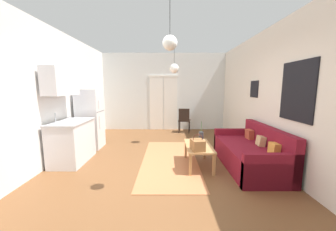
{
  "coord_description": "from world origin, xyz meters",
  "views": [
    {
      "loc": [
        0.15,
        -3.43,
        1.62
      ],
      "look_at": [
        0.13,
        1.12,
        0.95
      ],
      "focal_mm": 20.38,
      "sensor_mm": 36.0,
      "label": 1
    }
  ],
  "objects_px": {
    "accent_chair": "(185,119)",
    "pendant_lamp_far": "(175,68)",
    "refrigerator": "(91,119)",
    "couch": "(252,154)",
    "pendant_lamp_near": "(171,43)",
    "bamboo_vase": "(202,138)",
    "coffee_table": "(199,148)",
    "handbag": "(198,145)"
  },
  "relations": [
    {
      "from": "bamboo_vase",
      "to": "handbag",
      "type": "distance_m",
      "value": 0.42
    },
    {
      "from": "bamboo_vase",
      "to": "pendant_lamp_near",
      "type": "relative_size",
      "value": 0.62
    },
    {
      "from": "accent_chair",
      "to": "pendant_lamp_near",
      "type": "distance_m",
      "value": 4.44
    },
    {
      "from": "couch",
      "to": "bamboo_vase",
      "type": "xyz_separation_m",
      "value": [
        -1.03,
        0.11,
        0.3
      ]
    },
    {
      "from": "handbag",
      "to": "pendant_lamp_far",
      "type": "relative_size",
      "value": 0.35
    },
    {
      "from": "refrigerator",
      "to": "pendant_lamp_far",
      "type": "xyz_separation_m",
      "value": [
        2.25,
        0.25,
        1.34
      ]
    },
    {
      "from": "pendant_lamp_far",
      "to": "handbag",
      "type": "bearing_deg",
      "value": -78.08
    },
    {
      "from": "coffee_table",
      "to": "handbag",
      "type": "height_order",
      "value": "handbag"
    },
    {
      "from": "handbag",
      "to": "couch",
      "type": "bearing_deg",
      "value": 14.05
    },
    {
      "from": "handbag",
      "to": "pendant_lamp_near",
      "type": "relative_size",
      "value": 0.4
    },
    {
      "from": "bamboo_vase",
      "to": "refrigerator",
      "type": "bearing_deg",
      "value": 156.94
    },
    {
      "from": "bamboo_vase",
      "to": "accent_chair",
      "type": "bearing_deg",
      "value": 92.07
    },
    {
      "from": "pendant_lamp_near",
      "to": "coffee_table",
      "type": "bearing_deg",
      "value": 61.09
    },
    {
      "from": "couch",
      "to": "pendant_lamp_near",
      "type": "distance_m",
      "value": 2.78
    },
    {
      "from": "handbag",
      "to": "pendant_lamp_near",
      "type": "xyz_separation_m",
      "value": [
        -0.53,
        -0.77,
        1.66
      ]
    },
    {
      "from": "couch",
      "to": "pendant_lamp_near",
      "type": "bearing_deg",
      "value": -148.0
    },
    {
      "from": "couch",
      "to": "pendant_lamp_far",
      "type": "xyz_separation_m",
      "value": [
        -1.55,
        1.54,
        1.85
      ]
    },
    {
      "from": "couch",
      "to": "accent_chair",
      "type": "xyz_separation_m",
      "value": [
        -1.13,
        3.0,
        0.22
      ]
    },
    {
      "from": "couch",
      "to": "pendant_lamp_far",
      "type": "relative_size",
      "value": 2.14
    },
    {
      "from": "coffee_table",
      "to": "pendant_lamp_near",
      "type": "xyz_separation_m",
      "value": [
        -0.6,
        -1.09,
        1.83
      ]
    },
    {
      "from": "pendant_lamp_near",
      "to": "pendant_lamp_far",
      "type": "distance_m",
      "value": 2.6
    },
    {
      "from": "refrigerator",
      "to": "accent_chair",
      "type": "bearing_deg",
      "value": 32.75
    },
    {
      "from": "coffee_table",
      "to": "bamboo_vase",
      "type": "xyz_separation_m",
      "value": [
        0.06,
        0.07,
        0.19
      ]
    },
    {
      "from": "couch",
      "to": "refrigerator",
      "type": "distance_m",
      "value": 4.04
    },
    {
      "from": "refrigerator",
      "to": "pendant_lamp_near",
      "type": "xyz_separation_m",
      "value": [
        2.11,
        -2.34,
        1.43
      ]
    },
    {
      "from": "bamboo_vase",
      "to": "accent_chair",
      "type": "relative_size",
      "value": 0.54
    },
    {
      "from": "pendant_lamp_far",
      "to": "couch",
      "type": "bearing_deg",
      "value": -44.89
    },
    {
      "from": "coffee_table",
      "to": "handbag",
      "type": "xyz_separation_m",
      "value": [
        -0.07,
        -0.33,
        0.16
      ]
    },
    {
      "from": "accent_chair",
      "to": "pendant_lamp_near",
      "type": "xyz_separation_m",
      "value": [
        -0.56,
        -4.06,
        1.72
      ]
    },
    {
      "from": "coffee_table",
      "to": "accent_chair",
      "type": "bearing_deg",
      "value": 90.86
    },
    {
      "from": "coffee_table",
      "to": "pendant_lamp_near",
      "type": "bearing_deg",
      "value": -118.91
    },
    {
      "from": "coffee_table",
      "to": "bamboo_vase",
      "type": "relative_size",
      "value": 2.04
    },
    {
      "from": "couch",
      "to": "refrigerator",
      "type": "bearing_deg",
      "value": 161.24
    },
    {
      "from": "couch",
      "to": "refrigerator",
      "type": "xyz_separation_m",
      "value": [
        -3.8,
        1.29,
        0.51
      ]
    },
    {
      "from": "coffee_table",
      "to": "accent_chair",
      "type": "relative_size",
      "value": 1.11
    },
    {
      "from": "refrigerator",
      "to": "accent_chair",
      "type": "height_order",
      "value": "refrigerator"
    },
    {
      "from": "handbag",
      "to": "accent_chair",
      "type": "bearing_deg",
      "value": 89.51
    },
    {
      "from": "pendant_lamp_near",
      "to": "pendant_lamp_far",
      "type": "bearing_deg",
      "value": 86.85
    },
    {
      "from": "accent_chair",
      "to": "pendant_lamp_far",
      "type": "distance_m",
      "value": 2.23
    },
    {
      "from": "coffee_table",
      "to": "pendant_lamp_far",
      "type": "relative_size",
      "value": 1.1
    },
    {
      "from": "couch",
      "to": "pendant_lamp_near",
      "type": "relative_size",
      "value": 2.44
    },
    {
      "from": "refrigerator",
      "to": "accent_chair",
      "type": "xyz_separation_m",
      "value": [
        2.67,
        1.71,
        -0.29
      ]
    }
  ]
}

